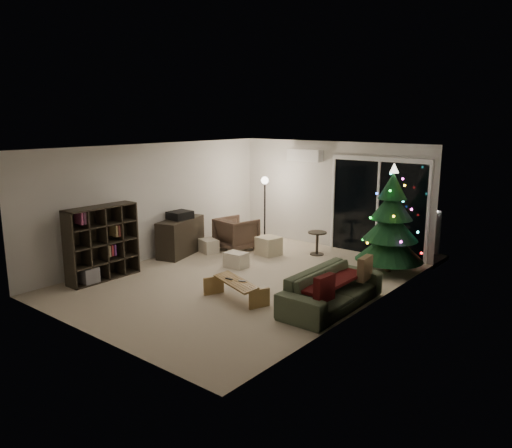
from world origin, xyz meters
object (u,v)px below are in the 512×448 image
(media_cabinet, at_px, (181,237))
(armchair, at_px, (236,234))
(bookshelf, at_px, (97,242))
(sofa, at_px, (332,289))
(christmas_tree, at_px, (391,219))
(coffee_table, at_px, (236,291))

(media_cabinet, distance_m, armchair, 1.32)
(bookshelf, xyz_separation_m, sofa, (4.30, 1.49, -0.40))
(media_cabinet, distance_m, christmas_tree, 4.60)
(armchair, xyz_separation_m, sofa, (3.61, -1.77, -0.07))
(media_cabinet, bearing_deg, christmas_tree, 6.20)
(coffee_table, xyz_separation_m, christmas_tree, (1.31, 3.16, 0.91))
(coffee_table, bearing_deg, christmas_tree, 87.38)
(bookshelf, relative_size, sofa, 0.68)
(bookshelf, bearing_deg, armchair, 62.22)
(armchair, height_order, coffee_table, armchair)
(bookshelf, xyz_separation_m, armchair, (0.69, 3.26, -0.33))
(media_cabinet, xyz_separation_m, armchair, (0.69, 1.12, -0.03))
(media_cabinet, bearing_deg, bookshelf, -106.32)
(bookshelf, relative_size, armchair, 1.71)
(bookshelf, distance_m, coffee_table, 3.03)
(media_cabinet, height_order, sofa, media_cabinet)
(armchair, bearing_deg, media_cabinet, 67.78)
(bookshelf, height_order, armchair, bookshelf)
(coffee_table, bearing_deg, bookshelf, -146.02)
(bookshelf, bearing_deg, coffee_table, -1.82)
(armchair, distance_m, coffee_table, 3.37)
(coffee_table, relative_size, christmas_tree, 0.50)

